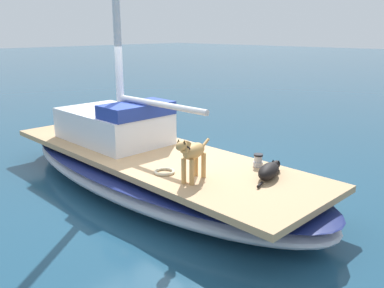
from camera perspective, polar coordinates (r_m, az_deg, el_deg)
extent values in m
plane|color=navy|center=(7.61, -5.50, -5.93)|extent=(120.00, 120.00, 0.00)
ellipsoid|color=#B2B7C1|center=(7.51, -5.55, -3.94)|extent=(2.71, 7.27, 0.56)
ellipsoid|color=navy|center=(7.45, -5.59, -2.64)|extent=(2.73, 7.31, 0.08)
cube|color=tan|center=(7.41, -5.62, -1.54)|extent=(2.25, 6.68, 0.10)
cylinder|color=silver|center=(7.05, -4.59, 5.56)|extent=(0.10, 2.20, 0.10)
cube|color=silver|center=(8.25, -10.98, 2.56)|extent=(1.46, 2.24, 0.60)
cube|color=navy|center=(7.56, -7.71, 4.78)|extent=(1.35, 0.74, 0.24)
ellipsoid|color=tan|center=(5.88, 0.26, -0.99)|extent=(0.56, 0.34, 0.22)
cylinder|color=tan|center=(5.78, -0.03, -3.96)|extent=(0.07, 0.07, 0.38)
cylinder|color=tan|center=(5.84, -1.17, -3.75)|extent=(0.07, 0.07, 0.38)
cylinder|color=tan|center=(6.08, 1.63, -2.95)|extent=(0.07, 0.07, 0.38)
cylinder|color=tan|center=(6.14, 0.53, -2.76)|extent=(0.07, 0.07, 0.38)
cylinder|color=tan|center=(5.66, -0.87, -0.51)|extent=(0.21, 0.15, 0.19)
ellipsoid|color=tan|center=(5.54, -1.49, -0.25)|extent=(0.25, 0.18, 0.13)
cone|color=#45331C|center=(5.50, -1.09, 0.29)|extent=(0.05, 0.05, 0.06)
cone|color=#45331C|center=(5.55, -1.89, 0.40)|extent=(0.05, 0.05, 0.06)
torus|color=black|center=(5.66, -0.87, -0.51)|extent=(0.15, 0.16, 0.10)
cylinder|color=tan|center=(6.18, 1.86, 0.12)|extent=(0.23, 0.10, 0.12)
ellipsoid|color=black|center=(6.17, 10.67, -3.74)|extent=(0.65, 0.41, 0.22)
ellipsoid|color=black|center=(6.51, 11.64, -2.85)|extent=(0.23, 0.18, 0.13)
cone|color=black|center=(6.51, 11.28, -2.33)|extent=(0.05, 0.05, 0.05)
cone|color=black|center=(6.48, 12.04, -2.44)|extent=(0.05, 0.05, 0.05)
cylinder|color=black|center=(6.40, 10.68, -3.78)|extent=(0.19, 0.10, 0.06)
cylinder|color=black|center=(6.37, 11.71, -3.93)|extent=(0.19, 0.10, 0.06)
cylinder|color=black|center=(5.85, 9.49, -5.62)|extent=(0.18, 0.09, 0.04)
cylinder|color=#B7B7BC|center=(6.68, 9.21, -2.79)|extent=(0.16, 0.16, 0.08)
cylinder|color=#B7B7BC|center=(6.65, 9.24, -2.06)|extent=(0.13, 0.13, 0.10)
cylinder|color=black|center=(6.63, 9.26, -1.52)|extent=(0.15, 0.15, 0.03)
torus|color=beige|center=(6.32, -3.87, -3.88)|extent=(0.32, 0.32, 0.04)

